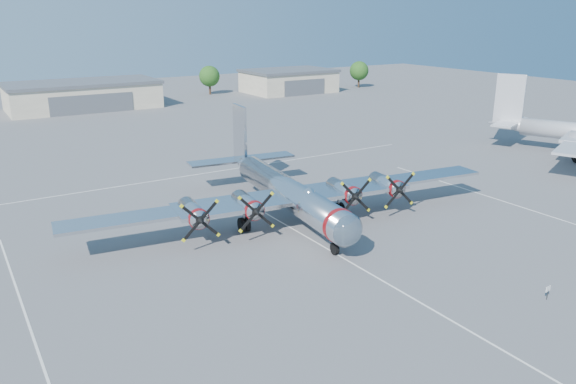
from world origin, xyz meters
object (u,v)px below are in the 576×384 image
info_placard (548,290)px  main_bomber_b29 (285,217)px  hangar_center (83,95)px  tree_east (209,76)px  hangar_east (289,81)px  twin_engine_east (574,154)px  tree_far_east (359,71)px

info_placard → main_bomber_b29: bearing=100.1°
hangar_center → main_bomber_b29: bearing=-89.3°
hangar_center → main_bomber_b29: (0.96, -74.82, -2.71)m
tree_east → main_bomber_b29: bearing=-109.8°
hangar_east → info_placard: hangar_east is taller
twin_engine_east → hangar_east: bearing=66.7°
tree_east → twin_engine_east: (17.03, -80.17, -4.22)m
tree_east → main_bomber_b29: tree_east is taller
hangar_east → twin_engine_east: 74.19m
hangar_center → hangar_east: (48.00, 0.00, 0.00)m
hangar_center → info_placard: size_ratio=29.86×
hangar_east → twin_engine_east: size_ratio=0.65×
tree_east → twin_engine_east: size_ratio=0.21×
tree_east → hangar_east: bearing=-18.5°
twin_engine_east → info_placard: size_ratio=33.04×
hangar_center → tree_far_east: 68.05m
tree_east → tree_far_east: bearing=-11.9°
hangar_center → tree_far_east: (68.00, -1.96, 1.51)m
hangar_east → main_bomber_b29: bearing=-122.2°
hangar_center → tree_far_east: bearing=-1.7°
tree_far_east → twin_engine_east: 75.28m
hangar_east → tree_east: 19.04m
hangar_center → tree_east: size_ratio=4.31×
main_bomber_b29 → info_placard: bearing=-67.2°
tree_far_east → main_bomber_b29: bearing=-132.6°
tree_east → info_placard: size_ratio=6.93×
tree_east → tree_far_east: size_ratio=1.00×
main_bomber_b29 → twin_engine_east: (46.07, 0.68, 0.00)m
tree_east → tree_far_east: (38.00, -8.00, 0.00)m
hangar_east → tree_far_east: 20.15m
hangar_center → hangar_east: 48.00m
hangar_east → main_bomber_b29: size_ratio=0.52×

